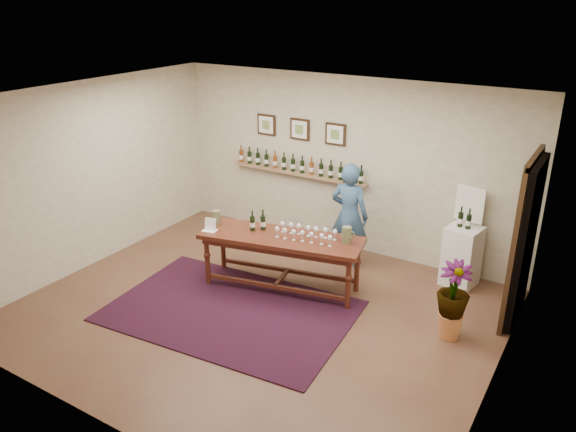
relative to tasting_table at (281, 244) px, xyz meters
The scene contains 14 objects.
ground 1.01m from the tasting_table, 84.56° to the right, with size 6.00×6.00×0.00m, color brown.
room_shell 2.49m from the tasting_table, 27.26° to the left, with size 6.00×6.00×6.00m.
rug 1.16m from the tasting_table, 104.29° to the right, with size 3.16×2.10×0.02m, color #470C15.
tasting_table is the anchor object (origin of this frame).
table_glasses 0.40m from the tasting_table, 16.95° to the left, with size 1.20×0.28×0.17m, color white, non-canonical shape.
table_bottles 0.48m from the tasting_table, behind, with size 0.29×0.17×0.31m, color black, non-canonical shape.
pitcher_left 1.07m from the tasting_table, behind, with size 0.13×0.13×0.21m, color #636740, non-canonical shape.
pitcher_right 0.94m from the tasting_table, 16.87° to the left, with size 0.15×0.15×0.23m, color #636740, non-canonical shape.
menu_card 1.05m from the tasting_table, 160.20° to the right, with size 0.20×0.14×0.18m, color white.
display_pedestal 2.60m from the tasting_table, 33.86° to the left, with size 0.44×0.44×0.89m, color white.
pedestal_bottles 2.58m from the tasting_table, 33.87° to the left, with size 0.29×0.08×0.29m, color black, non-canonical shape.
info_sign 2.72m from the tasting_table, 37.25° to the left, with size 0.42×0.02×0.58m, color white.
potted_plant 2.43m from the tasting_table, ahead, with size 0.60×0.60×0.87m.
person 1.26m from the tasting_table, 66.94° to the left, with size 0.60×0.39×1.64m, color #35587F.
Camera 1 is at (3.73, -5.29, 3.97)m, focal length 35.00 mm.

